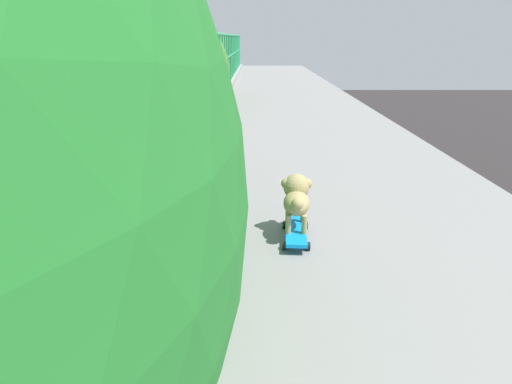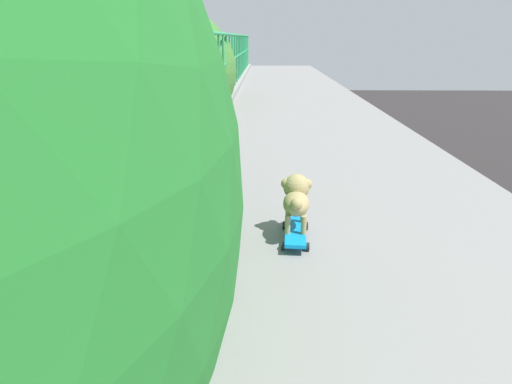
{
  "view_description": "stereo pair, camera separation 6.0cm",
  "coord_description": "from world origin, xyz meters",
  "px_view_note": "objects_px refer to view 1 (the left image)",
  "views": [
    {
      "loc": [
        0.46,
        -1.81,
        6.82
      ],
      "look_at": [
        0.45,
        1.24,
        5.75
      ],
      "focal_mm": 31.01,
      "sensor_mm": 36.0,
      "label": 1
    },
    {
      "loc": [
        0.52,
        -1.81,
        6.82
      ],
      "look_at": [
        0.45,
        1.24,
        5.75
      ],
      "focal_mm": 31.01,
      "sensor_mm": 36.0,
      "label": 2
    }
  ],
  "objects_px": {
    "small_dog": "(297,196)",
    "car_red_taxi_fifth": "(105,259)",
    "toy_skateboard": "(296,230)",
    "car_black_sixth": "(34,219)",
    "city_bus": "(134,118)"
  },
  "relations": [
    {
      "from": "toy_skateboard",
      "to": "small_dog",
      "type": "bearing_deg",
      "value": 87.17
    },
    {
      "from": "toy_skateboard",
      "to": "small_dog",
      "type": "relative_size",
      "value": 1.28
    },
    {
      "from": "car_black_sixth",
      "to": "city_bus",
      "type": "height_order",
      "value": "city_bus"
    },
    {
      "from": "car_red_taxi_fifth",
      "to": "small_dog",
      "type": "relative_size",
      "value": 10.91
    },
    {
      "from": "city_bus",
      "to": "small_dog",
      "type": "xyz_separation_m",
      "value": [
        8.26,
        -26.03,
        4.0
      ]
    },
    {
      "from": "city_bus",
      "to": "small_dog",
      "type": "bearing_deg",
      "value": -72.4
    },
    {
      "from": "toy_skateboard",
      "to": "car_black_sixth",
      "type": "bearing_deg",
      "value": 124.64
    },
    {
      "from": "car_red_taxi_fifth",
      "to": "small_dog",
      "type": "xyz_separation_m",
      "value": [
        4.71,
        -8.79,
        5.14
      ]
    },
    {
      "from": "city_bus",
      "to": "toy_skateboard",
      "type": "distance_m",
      "value": 27.62
    },
    {
      "from": "car_red_taxi_fifth",
      "to": "city_bus",
      "type": "bearing_deg",
      "value": 101.64
    },
    {
      "from": "toy_skateboard",
      "to": "small_dog",
      "type": "distance_m",
      "value": 0.23
    },
    {
      "from": "toy_skateboard",
      "to": "small_dog",
      "type": "xyz_separation_m",
      "value": [
        0.0,
        0.06,
        0.22
      ]
    },
    {
      "from": "toy_skateboard",
      "to": "city_bus",
      "type": "bearing_deg",
      "value": 107.56
    },
    {
      "from": "small_dog",
      "to": "car_red_taxi_fifth",
      "type": "bearing_deg",
      "value": 118.16
    },
    {
      "from": "city_bus",
      "to": "toy_skateboard",
      "type": "height_order",
      "value": "toy_skateboard"
    }
  ]
}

